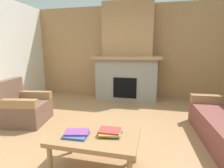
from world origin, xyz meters
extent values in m
plane|color=#9E754C|center=(0.00, 0.00, 0.00)|extent=(9.00, 9.00, 0.00)
cube|color=#A87A4C|center=(0.00, 3.00, 1.35)|extent=(6.00, 0.12, 2.70)
cube|color=gray|center=(0.00, 2.59, 0.57)|extent=(1.70, 0.70, 1.15)
cube|color=black|center=(0.00, 2.26, 0.38)|extent=(0.64, 0.08, 0.56)
cube|color=#A87A4C|center=(0.00, 2.54, 1.19)|extent=(1.90, 0.82, 0.08)
cube|color=#A87A4C|center=(0.00, 2.69, 1.97)|extent=(1.40, 0.50, 1.47)
cube|color=#997047|center=(1.90, 1.18, 0.48)|extent=(0.85, 0.20, 0.15)
cube|color=brown|center=(-1.64, 0.37, 0.20)|extent=(0.88, 0.88, 0.40)
cube|color=brown|center=(-1.95, 0.31, 0.62)|extent=(0.27, 0.77, 0.45)
cube|color=#997047|center=(-1.59, 0.06, 0.48)|extent=(0.77, 0.27, 0.15)
cube|color=#997047|center=(-1.70, 0.67, 0.48)|extent=(0.77, 0.27, 0.15)
cube|color=#997047|center=(0.11, -0.65, 0.41)|extent=(1.00, 0.60, 0.05)
cylinder|color=#997047|center=(-0.33, -0.89, 0.19)|extent=(0.06, 0.06, 0.38)
cylinder|color=#997047|center=(-0.33, -0.41, 0.19)|extent=(0.06, 0.06, 0.38)
cylinder|color=#997047|center=(0.55, -0.41, 0.19)|extent=(0.06, 0.06, 0.38)
cube|color=#335699|center=(-0.09, -0.72, 0.44)|extent=(0.28, 0.22, 0.02)
cube|color=#7A3D84|center=(-0.09, -0.69, 0.46)|extent=(0.30, 0.23, 0.02)
cube|color=#335699|center=(0.30, -0.58, 0.44)|extent=(0.21, 0.21, 0.02)
cube|color=gold|center=(0.28, -0.60, 0.46)|extent=(0.27, 0.25, 0.02)
cube|color=#B23833|center=(0.27, -0.59, 0.48)|extent=(0.25, 0.19, 0.02)
camera|label=1|loc=(0.73, -2.43, 1.39)|focal=28.23mm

